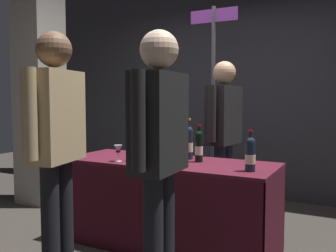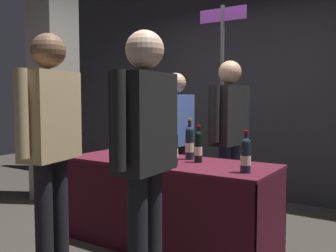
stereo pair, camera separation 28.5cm
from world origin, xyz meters
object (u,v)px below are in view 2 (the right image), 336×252
tasting_table (168,187)px  taster_foreground_right (50,133)px  display_bottle_0 (246,155)px  booth_signpost (222,89)px  featured_wine_bottle (198,146)px  concrete_pillar (53,65)px  wine_glass_near_vendor (119,149)px  vendor_presenter (229,127)px  flower_vase (143,146)px

tasting_table → taster_foreground_right: bearing=-109.1°
tasting_table → display_bottle_0: size_ratio=6.03×
tasting_table → booth_signpost: booth_signpost is taller
featured_wine_bottle → booth_signpost: 1.27m
concrete_pillar → wine_glass_near_vendor: 2.04m
tasting_table → featured_wine_bottle: bearing=13.5°
concrete_pillar → display_bottle_0: 3.00m
taster_foreground_right → booth_signpost: bearing=-19.5°
booth_signpost → vendor_presenter: bearing=-56.4°
concrete_pillar → booth_signpost: (2.00, 0.69, -0.31)m
concrete_pillar → flower_vase: (1.86, -0.61, -0.84)m
concrete_pillar → featured_wine_bottle: (2.32, -0.44, -0.82)m
flower_vase → booth_signpost: 1.40m
wine_glass_near_vendor → tasting_table: bearing=33.9°
flower_vase → taster_foreground_right: bearing=-99.4°
featured_wine_bottle → flower_vase: 0.48m
display_bottle_0 → wine_glass_near_vendor: size_ratio=2.17×
tasting_table → featured_wine_bottle: featured_wine_bottle is taller
flower_vase → display_bottle_0: bearing=-2.0°
featured_wine_bottle → vendor_presenter: size_ratio=0.19×
wine_glass_near_vendor → taster_foreground_right: size_ratio=0.08×
flower_vase → tasting_table: bearing=28.6°
booth_signpost → flower_vase: bearing=-96.3°
taster_foreground_right → booth_signpost: 2.21m
tasting_table → vendor_presenter: 0.93m
concrete_pillar → vendor_presenter: (2.29, 0.26, -0.71)m
concrete_pillar → vendor_presenter: concrete_pillar is taller
tasting_table → vendor_presenter: bearing=72.7°
display_bottle_0 → flower_vase: flower_vase is taller
flower_vase → taster_foreground_right: taster_foreground_right is taller
booth_signpost → featured_wine_bottle: bearing=-74.5°
taster_foreground_right → display_bottle_0: bearing=-64.6°
display_bottle_0 → taster_foreground_right: 1.39m
concrete_pillar → wine_glass_near_vendor: (1.70, -0.74, -0.86)m
tasting_table → flower_vase: (-0.19, -0.11, 0.35)m
vendor_presenter → booth_signpost: size_ratio=0.72×
featured_wine_bottle → flower_vase: bearing=-159.7°
tasting_table → concrete_pillar: bearing=166.3°
flower_vase → vendor_presenter: vendor_presenter is taller
wine_glass_near_vendor → display_bottle_0: bearing=5.1°
vendor_presenter → tasting_table: bearing=-12.4°
tasting_table → flower_vase: size_ratio=4.89×
wine_glass_near_vendor → featured_wine_bottle: bearing=26.0°
vendor_presenter → taster_foreground_right: size_ratio=0.96×
display_bottle_0 → wine_glass_near_vendor: bearing=-174.9°
featured_wine_bottle → wine_glass_near_vendor: 0.69m
display_bottle_0 → booth_signpost: (-0.81, 1.33, 0.51)m
flower_vase → featured_wine_bottle: bearing=20.3°
display_bottle_0 → booth_signpost: booth_signpost is taller
flower_vase → taster_foreground_right: 0.90m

